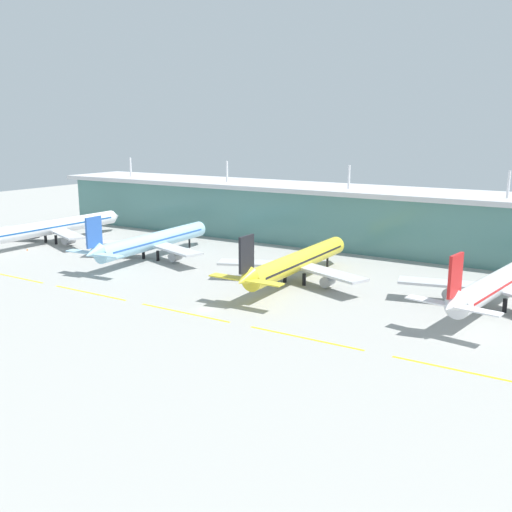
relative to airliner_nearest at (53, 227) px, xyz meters
name	(u,v)px	position (x,y,z in m)	size (l,w,h in m)	color
ground_plane	(205,310)	(105.56, -38.75, -6.46)	(600.00, 600.00, 0.00)	#9E9E99
terminal_building	(353,217)	(105.56, 58.01, 5.22)	(288.00, 34.00, 31.94)	slate
airliner_nearest	(53,227)	(0.00, 0.00, 0.00)	(48.80, 71.99, 18.90)	white
airliner_near_middle	(153,241)	(54.56, -1.31, -0.01)	(48.71, 66.24, 18.90)	#9ED1EA
airliner_center	(297,262)	(113.07, -3.09, -0.01)	(48.79, 66.18, 18.90)	yellow
airliner_far_middle	(495,284)	(168.07, 1.10, -0.01)	(48.23, 64.34, 18.90)	white
taxiway_stripe_west	(13,277)	(34.56, -43.70, -6.44)	(28.00, 0.70, 0.04)	yellow
taxiway_stripe_mid_west	(89,293)	(68.56, -43.70, -6.44)	(28.00, 0.70, 0.04)	yellow
taxiway_stripe_centre	(184,313)	(102.56, -43.70, -6.44)	(28.00, 0.70, 0.04)	yellow
taxiway_stripe_mid_east	(305,338)	(136.56, -43.70, -6.44)	(28.00, 0.70, 0.04)	yellow
taxiway_stripe_east	(464,371)	(170.56, -43.70, -6.44)	(28.00, 0.70, 0.04)	yellow
safety_cone_left_wingtip	(27,250)	(3.68, -15.52, -6.11)	(0.56, 0.56, 0.70)	orange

